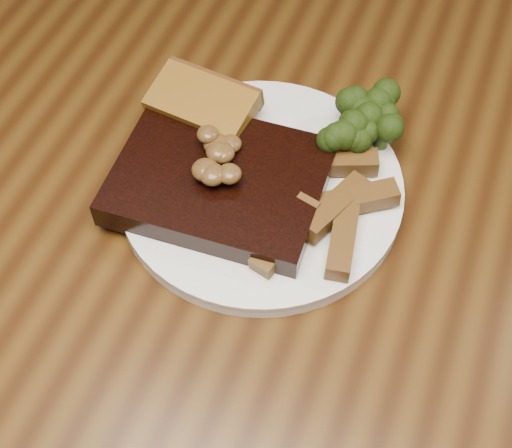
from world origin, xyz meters
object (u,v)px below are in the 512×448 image
at_px(chair_far, 295,28).
at_px(plate, 261,189).
at_px(garlic_bread, 203,118).
at_px(dining_table, 271,285).
at_px(potato_wedges, 317,200).
at_px(steak, 220,182).

xyz_separation_m(chair_far, plate, (0.15, -0.57, 0.30)).
xyz_separation_m(plate, garlic_bread, (-0.08, 0.05, 0.02)).
bearing_deg(plate, garlic_bread, 148.33).
height_order(dining_table, garlic_bread, garlic_bread).
relative_size(dining_table, garlic_bread, 15.86).
xyz_separation_m(plate, potato_wedges, (0.06, -0.01, 0.02)).
distance_m(dining_table, potato_wedges, 0.13).
bearing_deg(plate, steak, -148.17).
height_order(dining_table, plate, plate).
distance_m(garlic_bread, potato_wedges, 0.15).
height_order(plate, garlic_bread, garlic_bread).
xyz_separation_m(steak, garlic_bread, (-0.05, 0.07, -0.00)).
bearing_deg(potato_wedges, chair_far, 110.03).
bearing_deg(plate, potato_wedges, -6.15).
bearing_deg(steak, garlic_bread, 121.00).
height_order(plate, steak, steak).
height_order(chair_far, potato_wedges, chair_far).
distance_m(dining_table, garlic_bread, 0.18).
distance_m(plate, garlic_bread, 0.10).
distance_m(chair_far, steak, 0.68).
relative_size(dining_table, steak, 8.49).
bearing_deg(garlic_bread, steak, -49.50).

